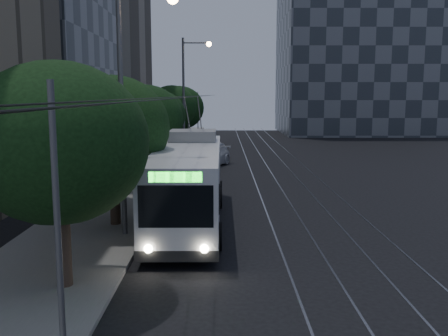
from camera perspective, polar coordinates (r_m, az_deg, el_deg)
name	(u,v)px	position (r m, az deg, el deg)	size (l,w,h in m)	color
ground	(267,233)	(20.94, 4.99, -7.43)	(120.00, 120.00, 0.00)	black
sidewalk	(153,164)	(40.85, -8.11, 0.40)	(5.00, 90.00, 0.15)	gray
tram_rails	(276,165)	(40.70, 5.98, 0.31)	(4.52, 90.00, 0.02)	gray
overhead_wires	(184,123)	(40.25, -4.63, 5.19)	(2.23, 90.00, 6.00)	black
building_distant_right	(357,51)	(77.91, 14.97, 12.76)	(22.00, 18.00, 24.00)	#333941
trolleybus	(189,182)	(22.41, -3.98, -1.62)	(2.92, 13.21, 5.63)	silver
pickup_silver	(189,179)	(28.54, -4.05, -1.30)	(3.00, 6.50, 1.81)	#ACB0B4
car_white_a	(187,167)	(34.51, -4.22, 0.09)	(1.71, 4.25, 1.45)	#B7B8BB
car_white_b	(209,157)	(39.89, -1.74, 1.27)	(2.11, 5.18, 1.50)	silver
car_white_c	(212,150)	(45.58, -1.38, 2.03)	(1.36, 3.90, 1.29)	silver
car_white_d	(214,145)	(49.83, -1.14, 2.60)	(1.57, 3.91, 1.33)	#BAB9BE
tree_0	(58,143)	(14.82, -18.40, 2.70)	(5.13, 5.13, 6.66)	#32241C
tree_1	(113,127)	(21.60, -12.60, 4.59)	(4.82, 4.82, 6.53)	#32241C
tree_2	(146,119)	(30.54, -8.94, 5.56)	(4.54, 4.54, 6.30)	#32241C
tree_3	(158,115)	(36.63, -7.51, 6.01)	(3.96, 3.96, 6.02)	#32241C
tree_4	(172,107)	(50.17, -5.96, 6.90)	(4.84, 4.84, 6.62)	#32241C
tree_5	(180,108)	(55.57, -5.10, 6.84)	(5.37, 5.37, 6.65)	#32241C
streetlamp_near	(131,89)	(19.82, -10.54, 8.84)	(2.37, 0.44, 9.78)	#5E5E61
streetlamp_far	(188,88)	(43.30, -4.09, 9.13)	(2.51, 0.44, 10.45)	#5E5E61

